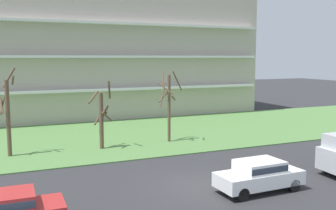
{
  "coord_description": "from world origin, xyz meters",
  "views": [
    {
      "loc": [
        -9.42,
        -17.41,
        6.64
      ],
      "look_at": [
        0.83,
        6.0,
        3.52
      ],
      "focal_mm": 41.74,
      "sensor_mm": 36.0,
      "label": 1
    }
  ],
  "objects_px": {
    "sedan_white_center_left": "(259,174)",
    "tree_left": "(102,117)",
    "tree_center": "(169,104)",
    "tree_far_left": "(8,114)"
  },
  "relations": [
    {
      "from": "sedan_white_center_left",
      "to": "tree_left",
      "type": "bearing_deg",
      "value": 111.31
    },
    {
      "from": "tree_left",
      "to": "tree_center",
      "type": "distance_m",
      "value": 5.41
    },
    {
      "from": "tree_left",
      "to": "sedan_white_center_left",
      "type": "relative_size",
      "value": 1.14
    },
    {
      "from": "tree_left",
      "to": "tree_center",
      "type": "bearing_deg",
      "value": 2.56
    },
    {
      "from": "tree_far_left",
      "to": "tree_center",
      "type": "height_order",
      "value": "tree_far_left"
    },
    {
      "from": "tree_center",
      "to": "tree_far_left",
      "type": "bearing_deg",
      "value": 179.5
    },
    {
      "from": "tree_left",
      "to": "sedan_white_center_left",
      "type": "distance_m",
      "value": 12.97
    },
    {
      "from": "tree_far_left",
      "to": "tree_left",
      "type": "xyz_separation_m",
      "value": [
        6.23,
        -0.34,
        -0.52
      ]
    },
    {
      "from": "tree_center",
      "to": "sedan_white_center_left",
      "type": "xyz_separation_m",
      "value": [
        -0.42,
        -12.14,
        -2.18
      ]
    },
    {
      "from": "sedan_white_center_left",
      "to": "tree_far_left",
      "type": "bearing_deg",
      "value": 131.14
    }
  ]
}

